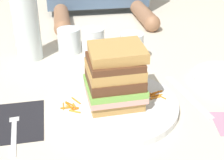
{
  "coord_description": "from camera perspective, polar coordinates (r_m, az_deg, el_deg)",
  "views": [
    {
      "loc": [
        -0.11,
        -0.57,
        0.39
      ],
      "look_at": [
        -0.01,
        0.02,
        0.06
      ],
      "focal_mm": 48.6,
      "sensor_mm": 36.0,
      "label": 1
    }
  ],
  "objects": [
    {
      "name": "carrot_shred_14",
      "position": [
        0.71,
        8.58,
        -3.02
      ],
      "size": [
        0.03,
        0.01,
        0.0
      ],
      "primitive_type": "cylinder",
      "rotation": [
        0.0,
        1.57,
        0.13
      ],
      "color": "orange",
      "rests_on": "main_plate"
    },
    {
      "name": "carrot_shred_9",
      "position": [
        0.71,
        8.08,
        -2.61
      ],
      "size": [
        0.03,
        0.02,
        0.0
      ],
      "primitive_type": "cylinder",
      "rotation": [
        0.0,
        1.57,
        3.9
      ],
      "color": "orange",
      "rests_on": "main_plate"
    },
    {
      "name": "fork",
      "position": [
        0.66,
        -17.99,
        -8.34
      ],
      "size": [
        0.03,
        0.17,
        0.0
      ],
      "color": "silver",
      "rests_on": "napkin_dark"
    },
    {
      "name": "knife",
      "position": [
        0.75,
        14.34,
        -3.04
      ],
      "size": [
        0.04,
        0.2,
        0.0
      ],
      "color": "silver",
      "rests_on": "ground_plane"
    },
    {
      "name": "sandwich",
      "position": [
        0.65,
        0.52,
        0.6
      ],
      "size": [
        0.13,
        0.12,
        0.13
      ],
      "color": "tan",
      "rests_on": "main_plate"
    },
    {
      "name": "carrot_shred_7",
      "position": [
        0.67,
        -8.04,
        -4.82
      ],
      "size": [
        0.02,
        0.03,
        0.0
      ],
      "primitive_type": "cylinder",
      "rotation": [
        0.0,
        1.57,
        5.16
      ],
      "color": "orange",
      "rests_on": "main_plate"
    },
    {
      "name": "carrot_shred_12",
      "position": [
        0.71,
        6.87,
        -2.45
      ],
      "size": [
        0.02,
        0.02,
        0.0
      ],
      "primitive_type": "cylinder",
      "rotation": [
        0.0,
        1.57,
        5.52
      ],
      "color": "orange",
      "rests_on": "main_plate"
    },
    {
      "name": "carrot_shred_4",
      "position": [
        0.67,
        -9.15,
        -4.91
      ],
      "size": [
        0.0,
        0.03,
        0.0
      ],
      "primitive_type": "cylinder",
      "rotation": [
        0.0,
        1.57,
        1.56
      ],
      "color": "orange",
      "rests_on": "main_plate"
    },
    {
      "name": "carrot_shred_1",
      "position": [
        0.67,
        -7.48,
        -5.01
      ],
      "size": [
        0.03,
        0.01,
        0.0
      ],
      "primitive_type": "cylinder",
      "rotation": [
        0.0,
        1.57,
        2.76
      ],
      "color": "orange",
      "rests_on": "main_plate"
    },
    {
      "name": "ground_plane",
      "position": [
        0.7,
        0.83,
        -4.83
      ],
      "size": [
        3.0,
        3.0,
        0.0
      ],
      "primitive_type": "plane",
      "color": "beige"
    },
    {
      "name": "carrot_shred_10",
      "position": [
        0.72,
        8.54,
        -2.25
      ],
      "size": [
        0.03,
        0.01,
        0.0
      ],
      "primitive_type": "cylinder",
      "rotation": [
        0.0,
        1.57,
        3.39
      ],
      "color": "orange",
      "rests_on": "main_plate"
    },
    {
      "name": "carrot_shred_3",
      "position": [
        0.67,
        -8.47,
        -5.19
      ],
      "size": [
        0.03,
        0.0,
        0.0
      ],
      "primitive_type": "cylinder",
      "rotation": [
        0.0,
        1.57,
        6.24
      ],
      "color": "orange",
      "rests_on": "main_plate"
    },
    {
      "name": "main_plate",
      "position": [
        0.68,
        0.44,
        -4.7
      ],
      "size": [
        0.29,
        0.29,
        0.02
      ],
      "primitive_type": "cylinder",
      "color": "white",
      "rests_on": "ground_plane"
    },
    {
      "name": "carrot_shred_6",
      "position": [
        0.68,
        -7.95,
        -4.5
      ],
      "size": [
        0.02,
        0.02,
        0.0
      ],
      "primitive_type": "cylinder",
      "rotation": [
        0.0,
        1.57,
        5.42
      ],
      "color": "orange",
      "rests_on": "main_plate"
    },
    {
      "name": "carrot_shred_13",
      "position": [
        0.7,
        7.45,
        -3.14
      ],
      "size": [
        0.03,
        0.01,
        0.0
      ],
      "primitive_type": "cylinder",
      "rotation": [
        0.0,
        1.57,
        6.14
      ],
      "color": "orange",
      "rests_on": "main_plate"
    },
    {
      "name": "carrot_shred_5",
      "position": [
        0.67,
        -7.1,
        -4.87
      ],
      "size": [
        0.01,
        0.02,
        0.0
      ],
      "primitive_type": "cylinder",
      "rotation": [
        0.0,
        1.57,
        1.75
      ],
      "color": "orange",
      "rests_on": "main_plate"
    },
    {
      "name": "juice_glass",
      "position": [
        0.89,
        3.72,
        5.77
      ],
      "size": [
        0.07,
        0.07,
        0.09
      ],
      "color": "white",
      "rests_on": "ground_plane"
    },
    {
      "name": "carrot_shred_8",
      "position": [
        0.65,
        -6.88,
        -5.92
      ],
      "size": [
        0.02,
        0.01,
        0.0
      ],
      "primitive_type": "cylinder",
      "rotation": [
        0.0,
        1.57,
        2.64
      ],
      "color": "orange",
      "rests_on": "main_plate"
    },
    {
      "name": "empty_tumbler_0",
      "position": [
        0.96,
        -8.03,
        7.38
      ],
      "size": [
        0.07,
        0.07,
        0.08
      ],
      "primitive_type": "cylinder",
      "color": "silver",
      "rests_on": "ground_plane"
    },
    {
      "name": "carrot_shred_15",
      "position": [
        0.71,
        9.4,
        -3.18
      ],
      "size": [
        0.01,
        0.02,
        0.0
      ],
      "primitive_type": "cylinder",
      "rotation": [
        0.0,
        1.57,
        5.25
      ],
      "color": "orange",
      "rests_on": "main_plate"
    },
    {
      "name": "carrot_shred_11",
      "position": [
        0.7,
        8.09,
        -3.3
      ],
      "size": [
        0.02,
        0.01,
        0.0
      ],
      "primitive_type": "cylinder",
      "rotation": [
        0.0,
        1.57,
        0.22
      ],
      "color": "orange",
      "rests_on": "main_plate"
    },
    {
      "name": "carrot_shred_0",
      "position": [
        0.66,
        -7.2,
        -5.53
      ],
      "size": [
        0.02,
        0.01,
        0.0
      ],
      "primitive_type": "cylinder",
      "rotation": [
        0.0,
        1.57,
        3.37
      ],
      "color": "orange",
      "rests_on": "main_plate"
    },
    {
      "name": "napkin_dark",
      "position": [
        0.68,
        -17.91,
        -7.43
      ],
      "size": [
        0.13,
        0.15,
        0.0
      ],
      "primitive_type": "cube",
      "rotation": [
        0.0,
        0.0,
        0.02
      ],
      "color": "black",
      "rests_on": "ground_plane"
    },
    {
      "name": "empty_tumbler_1",
      "position": [
        0.89,
        -3.53,
        6.61
      ],
      "size": [
        0.07,
        0.07,
        0.1
      ],
      "primitive_type": "cylinder",
      "color": "silver",
      "rests_on": "ground_plane"
    },
    {
      "name": "carrot_shred_2",
      "position": [
        0.69,
        -6.79,
        -3.86
      ],
      "size": [
        0.02,
        0.03,
        0.0
      ],
      "primitive_type": "cylinder",
      "rotation": [
        0.0,
        1.57,
        2.1
      ],
      "color": "orange",
      "rests_on": "main_plate"
    },
    {
      "name": "water_bottle",
      "position": [
        0.92,
        -15.83,
        10.2
      ],
      "size": [
        0.07,
        0.07,
        0.24
      ],
      "color": "silver",
      "rests_on": "ground_plane"
    }
  ]
}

